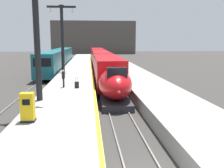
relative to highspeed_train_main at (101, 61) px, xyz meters
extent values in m
cube|color=gray|center=(-4.05, -12.32, -1.44)|extent=(4.80, 110.00, 1.05)
cube|color=gray|center=(4.05, -12.32, -1.44)|extent=(4.80, 110.00, 1.05)
cube|color=yellow|center=(-1.77, -12.32, -0.91)|extent=(0.20, 107.80, 0.01)
cube|color=slate|center=(-0.75, -9.57, -1.90)|extent=(0.08, 110.00, 0.12)
cube|color=slate|center=(0.75, -9.57, -1.90)|extent=(0.08, 110.00, 0.12)
cube|color=slate|center=(-8.85, -9.57, -1.90)|extent=(0.08, 110.00, 0.12)
cube|color=slate|center=(-7.35, -9.57, -1.90)|extent=(0.08, 110.00, 0.12)
ellipsoid|color=#B20F14|center=(0.00, -24.36, -0.13)|extent=(2.78, 6.06, 2.56)
cube|color=#28282D|center=(0.00, -24.67, -1.69)|extent=(2.46, 5.15, 0.55)
cube|color=black|center=(0.00, -25.73, 0.94)|extent=(1.59, 1.00, 0.90)
sphere|color=#F24C4C|center=(0.00, -27.31, -0.28)|extent=(0.28, 0.28, 0.28)
cube|color=#B20F14|center=(0.00, -15.54, 0.11)|extent=(2.90, 14.00, 3.05)
cube|color=black|center=(-1.42, -15.54, 0.66)|extent=(0.04, 11.90, 0.80)
cube|color=black|center=(1.42, -15.54, 0.66)|extent=(0.04, 11.90, 0.80)
cube|color=silver|center=(0.00, -15.54, -1.16)|extent=(2.92, 13.30, 0.24)
cube|color=black|center=(0.00, -20.02, -1.68)|extent=(2.03, 2.20, 0.56)
cube|color=black|center=(0.00, -11.06, -1.68)|extent=(2.03, 2.20, 0.56)
cube|color=#B20F14|center=(0.00, 1.06, 0.11)|extent=(2.90, 18.00, 3.05)
cube|color=black|center=(-1.42, 1.06, 0.66)|extent=(0.04, 15.84, 0.80)
cube|color=black|center=(1.42, 1.06, 0.66)|extent=(0.04, 15.84, 0.80)
cube|color=black|center=(0.00, -5.06, -1.68)|extent=(2.03, 2.20, 0.56)
cube|color=black|center=(0.00, 7.18, -1.68)|extent=(2.03, 2.20, 0.56)
cube|color=#B20F14|center=(0.00, 19.66, 0.11)|extent=(2.90, 18.00, 3.05)
cube|color=black|center=(-1.42, 19.66, 0.66)|extent=(0.04, 15.84, 0.80)
cube|color=black|center=(1.42, 19.66, 0.66)|extent=(0.04, 15.84, 0.80)
cube|color=black|center=(0.00, 13.54, -1.68)|extent=(2.03, 2.20, 0.56)
cube|color=black|center=(0.00, 25.78, -1.68)|extent=(2.03, 2.20, 0.56)
cube|color=#145660|center=(-8.10, -3.86, 0.19)|extent=(2.85, 18.00, 3.30)
cube|color=black|center=(-8.10, -12.82, 0.79)|extent=(2.28, 0.08, 1.10)
cube|color=black|center=(-9.49, -3.86, 0.69)|extent=(0.04, 15.30, 0.90)
cube|color=black|center=(-6.71, -3.86, 0.69)|extent=(0.04, 15.30, 0.90)
cube|color=black|center=(-8.10, -9.62, -1.70)|extent=(2.00, 2.00, 0.52)
cube|color=black|center=(-8.10, 1.90, -1.70)|extent=(2.00, 2.00, 0.52)
cube|color=#145660|center=(-8.10, 14.74, 0.19)|extent=(2.85, 18.00, 3.30)
cylinder|color=black|center=(-5.90, -26.71, 4.28)|extent=(0.44, 0.44, 10.38)
cylinder|color=black|center=(-5.90, -8.59, 3.76)|extent=(0.44, 0.44, 9.34)
cylinder|color=black|center=(-5.90, -8.59, 8.28)|extent=(0.68, 0.68, 0.30)
cube|color=black|center=(-5.90, -8.59, 8.18)|extent=(4.00, 0.24, 0.28)
cylinder|color=black|center=(-7.40, -8.59, 7.83)|extent=(0.03, 0.03, 0.60)
sphere|color=#EFEACC|center=(-7.40, -8.59, 7.48)|extent=(0.36, 0.36, 0.36)
cylinder|color=black|center=(-4.40, -8.59, 7.83)|extent=(0.03, 0.03, 0.60)
sphere|color=#EFEACC|center=(-4.40, -8.59, 7.48)|extent=(0.36, 0.36, 0.36)
cylinder|color=#23232D|center=(-4.61, -21.35, -0.49)|extent=(0.13, 0.13, 0.85)
cylinder|color=#23232D|center=(-4.64, -21.52, -0.49)|extent=(0.13, 0.13, 0.85)
cube|color=black|center=(-4.63, -21.43, 0.25)|extent=(0.28, 0.41, 0.62)
cylinder|color=black|center=(-4.59, -21.20, 0.20)|extent=(0.09, 0.09, 0.58)
cylinder|color=black|center=(-4.67, -21.67, 0.20)|extent=(0.09, 0.09, 0.58)
sphere|color=tan|center=(-4.63, -21.43, 0.67)|extent=(0.22, 0.22, 0.22)
cube|color=black|center=(-3.36, -21.91, -0.61)|extent=(0.40, 0.22, 0.60)
cylinder|color=#262628|center=(-3.46, -21.91, -0.13)|extent=(0.02, 0.02, 0.36)
cylinder|color=#262628|center=(-3.26, -21.91, -0.13)|extent=(0.02, 0.02, 0.36)
cube|color=#262628|center=(-3.36, -21.91, 0.06)|extent=(0.22, 0.03, 0.02)
cube|color=yellow|center=(-5.55, -31.91, -0.11)|extent=(0.70, 0.56, 1.60)
cube|color=black|center=(-5.55, -32.19, 0.24)|extent=(0.40, 0.02, 0.32)
cube|color=black|center=(-5.55, -31.91, -0.85)|extent=(0.76, 0.62, 0.12)
cube|color=#4C4742|center=(0.00, 64.93, 5.04)|extent=(36.00, 2.00, 14.00)
camera|label=1|loc=(-2.19, -45.70, 3.43)|focal=40.81mm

